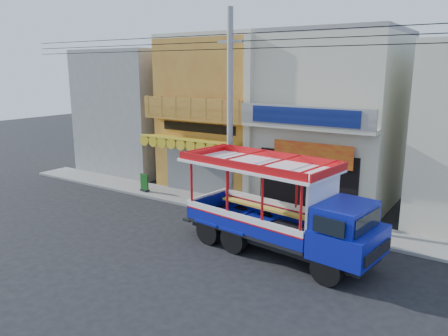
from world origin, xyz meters
name	(u,v)px	position (x,y,z in m)	size (l,w,h in m)	color
ground	(205,241)	(0.00, 0.00, 0.00)	(90.00, 90.00, 0.00)	black
sidewalk	(256,212)	(0.00, 4.00, 0.06)	(30.00, 2.00, 0.12)	slate
shophouse_left	(230,112)	(-4.00, 7.96, 4.11)	(6.00, 7.50, 8.24)	#AF6827
shophouse_right	(333,119)	(2.00, 7.96, 4.11)	(6.00, 6.75, 8.24)	beige
party_pilaster	(248,123)	(-1.00, 4.85, 4.00)	(0.35, 0.30, 8.00)	beige
filler_building_left	(140,111)	(-11.00, 8.00, 3.80)	(6.00, 6.00, 7.60)	gray
utility_pole	(233,103)	(-0.85, 3.30, 5.03)	(28.00, 0.26, 9.00)	gray
songthaew_truck	(290,212)	(3.31, 0.48, 1.66)	(7.64, 3.32, 3.45)	black
green_sign	(144,184)	(-6.59, 3.61, 0.51)	(0.60, 0.36, 0.92)	black
potted_plant_a	(316,213)	(2.89, 4.01, 0.56)	(0.80, 0.69, 0.88)	#275017
potted_plant_b	(329,218)	(3.60, 3.59, 0.62)	(0.55, 0.44, 0.99)	#275017
potted_plant_c	(361,216)	(4.56, 4.65, 0.55)	(0.48, 0.48, 0.85)	#275017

